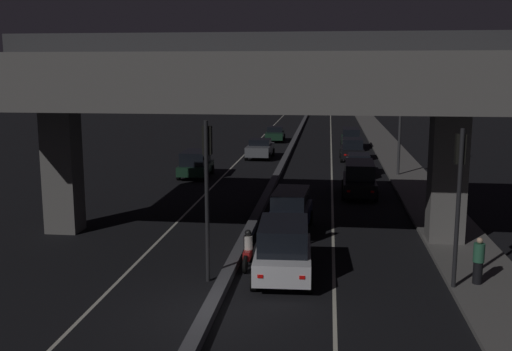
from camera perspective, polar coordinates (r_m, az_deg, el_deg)
name	(u,v)px	position (r m, az deg, el deg)	size (l,w,h in m)	color
ground_plane	(210,314)	(18.34, -4.38, -12.98)	(200.00, 200.00, 0.00)	black
lane_line_left_inner	(247,152)	(52.51, -0.88, 2.23)	(0.12, 126.00, 0.00)	beige
lane_line_right_inner	(331,154)	(52.03, 7.19, 2.08)	(0.12, 126.00, 0.00)	beige
median_divider	(289,151)	(52.12, 3.14, 2.32)	(0.43, 126.00, 0.30)	#4C4C51
sidewalk_right	(402,167)	(45.42, 13.73, 0.81)	(2.79, 126.00, 0.16)	#5B5956
elevated_overpass	(247,84)	(25.08, -0.84, 8.69)	(21.04, 9.46, 8.67)	#5B5956
traffic_light_left_of_median	(207,173)	(20.06, -4.68, 0.22)	(0.30, 0.49, 5.52)	black
traffic_light_right_of_median	(459,182)	(20.11, 18.76, -0.57)	(0.30, 0.49, 5.36)	black
street_lamp	(398,100)	(41.03, 13.34, 7.04)	(1.90, 0.32, 8.96)	#2D2D30
car_white_lead	(283,249)	(20.91, 2.62, -7.00)	(2.18, 4.08, 1.96)	silver
car_dark_blue_second	(291,209)	(26.96, 3.31, -3.24)	(1.98, 4.11, 1.83)	#141938
car_black_third	(359,178)	(34.89, 9.81, -0.23)	(2.04, 4.65, 1.94)	black
car_grey_fourth	(358,164)	(41.85, 9.74, 1.09)	(1.88, 4.40, 1.45)	#515459
car_black_fifth	(352,149)	(48.38, 9.15, 2.51)	(1.94, 3.99, 1.75)	black
car_dark_green_sixth	(351,138)	(55.39, 9.02, 3.55)	(1.83, 4.39, 1.88)	black
car_dark_green_lead_oncoming	(196,163)	(40.42, -5.77, 1.16)	(2.01, 3.96, 1.79)	black
car_grey_second_oncoming	(260,148)	(48.81, 0.39, 2.59)	(2.12, 4.19, 1.58)	#515459
car_dark_green_third_oncoming	(275,134)	(60.37, 1.83, 3.97)	(1.96, 4.10, 1.49)	black
motorcycle_red_filtering_near	(248,252)	(21.99, -0.77, -7.27)	(0.33, 1.83, 1.44)	black
pedestrian_on_sidewalk	(478,261)	(21.25, 20.42, -7.63)	(0.37, 0.37, 1.58)	black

